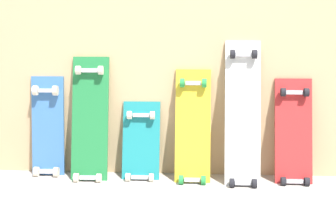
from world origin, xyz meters
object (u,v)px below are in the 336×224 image
object	(u,v)px
skateboard_yellow	(193,131)
skateboard_red	(294,137)
skateboard_teal	(141,146)
skateboard_white	(243,118)
skateboard_blue	(48,131)
skateboard_green	(90,124)

from	to	relation	value
skateboard_yellow	skateboard_red	world-z (taller)	skateboard_yellow
skateboard_red	skateboard_teal	bearing A→B (deg)	179.35
skateboard_red	skateboard_white	bearing A→B (deg)	-175.32
skateboard_teal	skateboard_red	distance (m)	0.95
skateboard_teal	skateboard_yellow	world-z (taller)	skateboard_yellow
skateboard_white	skateboard_red	world-z (taller)	skateboard_white
skateboard_yellow	skateboard_white	distance (m)	0.32
skateboard_blue	skateboard_white	xyz separation A→B (m)	(1.24, -0.07, 0.11)
skateboard_teal	skateboard_white	distance (m)	0.66
skateboard_green	skateboard_blue	bearing A→B (deg)	170.55
skateboard_blue	skateboard_yellow	distance (m)	0.94
skateboard_blue	skateboard_green	size ratio (longest dim) A/B	0.84
skateboard_white	skateboard_red	size ratio (longest dim) A/B	1.33
skateboard_white	skateboard_teal	bearing A→B (deg)	176.67
skateboard_blue	skateboard_red	size ratio (longest dim) A/B	0.99
skateboard_green	skateboard_teal	world-z (taller)	skateboard_green
skateboard_teal	skateboard_white	bearing A→B (deg)	-3.33
skateboard_blue	skateboard_red	world-z (taller)	skateboard_blue
skateboard_yellow	skateboard_white	world-z (taller)	skateboard_white
skateboard_blue	skateboard_green	xyz separation A→B (m)	(0.29, -0.05, 0.06)
skateboard_blue	skateboard_yellow	xyz separation A→B (m)	(0.94, -0.05, 0.02)
skateboard_teal	skateboard_yellow	size ratio (longest dim) A/B	0.73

